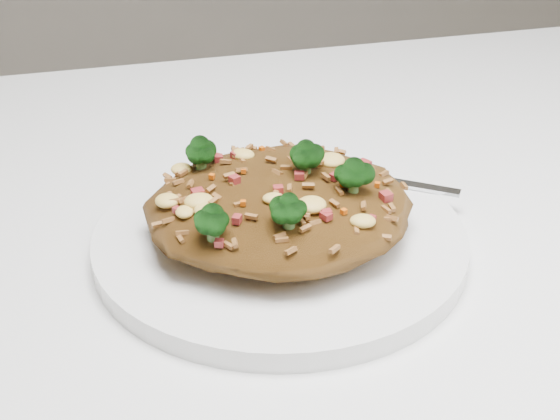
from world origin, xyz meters
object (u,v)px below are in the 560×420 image
at_px(plate, 280,239).
at_px(fork, 358,176).
at_px(dining_table, 250,385).
at_px(fried_rice, 280,196).

height_order(plate, fork, fork).
relative_size(dining_table, fried_rice, 7.12).
bearing_deg(fork, fried_rice, -108.01).
height_order(dining_table, fork, fork).
xyz_separation_m(dining_table, fork, (0.10, 0.08, 0.11)).
xyz_separation_m(dining_table, plate, (0.03, 0.02, 0.10)).
bearing_deg(fork, plate, -108.12).
distance_m(dining_table, fried_rice, 0.14).
bearing_deg(fried_rice, fork, 36.47).
height_order(dining_table, fried_rice, fried_rice).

